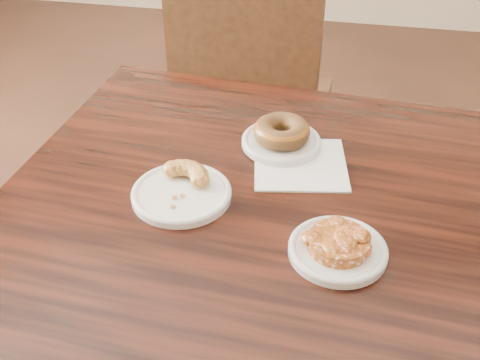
% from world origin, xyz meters
% --- Properties ---
extents(floor, '(5.00, 5.00, 0.00)m').
position_xyz_m(floor, '(0.00, 0.00, 0.00)').
color(floor, black).
rests_on(floor, ground).
extents(cafe_table, '(0.98, 0.98, 0.75)m').
position_xyz_m(cafe_table, '(0.04, -0.28, 0.38)').
color(cafe_table, black).
rests_on(cafe_table, floor).
extents(chair_far, '(0.50, 0.50, 0.90)m').
position_xyz_m(chair_far, '(-0.11, 0.60, 0.45)').
color(chair_far, black).
rests_on(chair_far, floor).
extents(napkin, '(0.20, 0.20, 0.00)m').
position_xyz_m(napkin, '(0.10, -0.13, 0.75)').
color(napkin, white).
rests_on(napkin, cafe_table).
extents(plate_donut, '(0.15, 0.15, 0.01)m').
position_xyz_m(plate_donut, '(0.05, -0.08, 0.76)').
color(plate_donut, silver).
rests_on(plate_donut, napkin).
extents(plate_cruller, '(0.17, 0.17, 0.01)m').
position_xyz_m(plate_cruller, '(-0.10, -0.27, 0.76)').
color(plate_cruller, white).
rests_on(plate_cruller, cafe_table).
extents(plate_fritter, '(0.15, 0.15, 0.01)m').
position_xyz_m(plate_fritter, '(0.18, -0.36, 0.76)').
color(plate_fritter, silver).
rests_on(plate_fritter, cafe_table).
extents(glazed_donut, '(0.11, 0.11, 0.04)m').
position_xyz_m(glazed_donut, '(0.05, -0.08, 0.79)').
color(glazed_donut, '#964D15').
rests_on(glazed_donut, plate_donut).
extents(apple_fritter, '(0.13, 0.13, 0.03)m').
position_xyz_m(apple_fritter, '(0.18, -0.36, 0.78)').
color(apple_fritter, '#4E2808').
rests_on(apple_fritter, plate_fritter).
extents(cruller_fragment, '(0.11, 0.11, 0.03)m').
position_xyz_m(cruller_fragment, '(-0.10, -0.27, 0.78)').
color(cruller_fragment, brown).
rests_on(cruller_fragment, plate_cruller).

